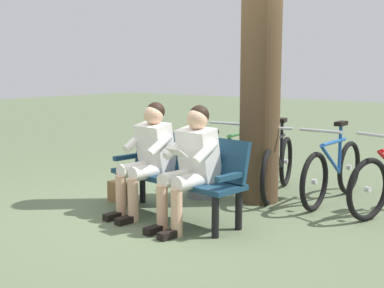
{
  "coord_description": "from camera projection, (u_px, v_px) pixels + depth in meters",
  "views": [
    {
      "loc": [
        -3.45,
        3.88,
        1.55
      ],
      "look_at": [
        -0.22,
        -0.39,
        0.75
      ],
      "focal_mm": 47.14,
      "sensor_mm": 36.0,
      "label": 1
    }
  ],
  "objects": [
    {
      "name": "bench",
      "position": [
        180.0,
        170.0,
        5.27
      ],
      "size": [
        1.65,
        0.67,
        0.87
      ],
      "rotation": [
        0.0,
        0.0,
        -0.12
      ],
      "color": "navy",
      "rests_on": "ground"
    },
    {
      "name": "person_companion",
      "position": [
        148.0,
        153.0,
        5.35
      ],
      "size": [
        0.52,
        0.8,
        1.2
      ],
      "rotation": [
        0.0,
        0.0,
        -0.12
      ],
      "color": "white",
      "rests_on": "ground"
    },
    {
      "name": "person_reading",
      "position": [
        191.0,
        161.0,
        4.91
      ],
      "size": [
        0.52,
        0.8,
        1.2
      ],
      "rotation": [
        0.0,
        0.0,
        -0.12
      ],
      "color": "white",
      "rests_on": "ground"
    },
    {
      "name": "litter_bin",
      "position": [
        202.0,
        164.0,
        6.1
      ],
      "size": [
        0.4,
        0.4,
        0.82
      ],
      "color": "slate",
      "rests_on": "ground"
    },
    {
      "name": "handbag",
      "position": [
        120.0,
        192.0,
        5.91
      ],
      "size": [
        0.3,
        0.15,
        0.24
      ],
      "primitive_type": "cube",
      "rotation": [
        0.0,
        0.0,
        -0.02
      ],
      "color": "olive",
      "rests_on": "ground"
    },
    {
      "name": "bicycle_blue",
      "position": [
        242.0,
        160.0,
        6.67
      ],
      "size": [
        0.48,
        1.68,
        0.94
      ],
      "rotation": [
        0.0,
        0.0,
        1.62
      ],
      "color": "black",
      "rests_on": "ground"
    },
    {
      "name": "bicycle_green",
      "position": [
        333.0,
        172.0,
        5.89
      ],
      "size": [
        0.48,
        1.68,
        0.94
      ],
      "rotation": [
        0.0,
        0.0,
        1.56
      ],
      "color": "black",
      "rests_on": "ground"
    },
    {
      "name": "bicycle_silver",
      "position": [
        278.0,
        166.0,
        6.23
      ],
      "size": [
        0.6,
        1.63,
        0.94
      ],
      "rotation": [
        0.0,
        0.0,
        1.85
      ],
      "color": "black",
      "rests_on": "ground"
    },
    {
      "name": "ground_plane",
      "position": [
        154.0,
        216.0,
        5.35
      ],
      "size": [
        40.0,
        40.0,
        0.0
      ],
      "primitive_type": "plane",
      "color": "#566647"
    },
    {
      "name": "tree_trunk",
      "position": [
        261.0,
        60.0,
        5.73
      ],
      "size": [
        0.47,
        0.47,
        3.3
      ],
      "primitive_type": "cylinder",
      "color": "#4C3823",
      "rests_on": "ground"
    }
  ]
}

